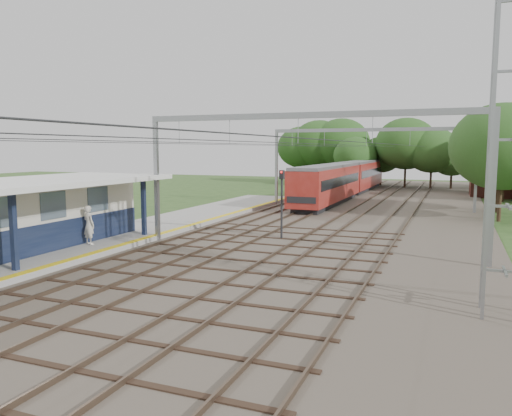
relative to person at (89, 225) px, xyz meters
The scene contains 10 objects.
ballast_bed 21.47m from the person, 59.57° to the left, with size 18.00×90.00×0.10m, color #473D33.
platform 2.82m from the person, 104.62° to the left, with size 5.00×52.00×0.35m, color gray.
yellow_stripe 3.12m from the person, 57.09° to the left, with size 0.45×52.00×0.01m, color yellow.
rail_tracks 20.31m from the person, 65.67° to the left, with size 11.80×88.00×0.15m.
catenary_system 17.65m from the person, 53.34° to the left, with size 17.22×88.00×7.00m.
tree_band 46.97m from the person, 76.80° to the left, with size 31.72×30.88×8.82m.
house_far 46.52m from the person, 60.55° to the left, with size 8.00×6.12×8.66m.
person is the anchor object (origin of this frame).
train 34.45m from the person, 79.37° to the left, with size 2.78×34.62×3.66m.
signal_post 10.51m from the person, 38.25° to the left, with size 0.31×0.28×4.03m.
Camera 1 is at (10.48, -8.70, 5.23)m, focal length 35.00 mm.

